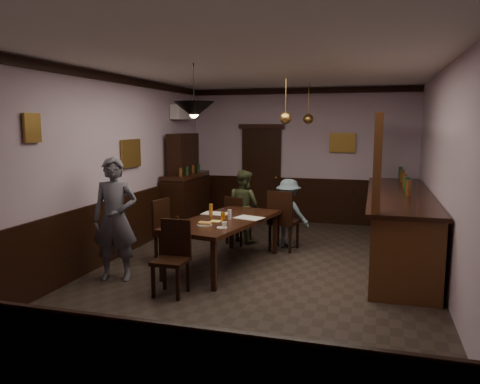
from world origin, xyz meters
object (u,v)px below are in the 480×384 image
(chair_far_left, at_px, (237,218))
(person_seated_right, at_px, (288,213))
(sideboard, at_px, (185,191))
(pendant_brass_mid, at_px, (286,118))
(chair_near, at_px, (173,254))
(pendant_iron, at_px, (194,110))
(person_standing, at_px, (115,219))
(soda_can, at_px, (223,216))
(chair_side, at_px, (167,228))
(chair_far_right, at_px, (282,218))
(person_seated_left, at_px, (244,206))
(bar_counter, at_px, (398,224))
(pendant_brass_far, at_px, (308,119))
(dining_table, at_px, (224,223))
(coffee_cup, at_px, (224,224))

(chair_far_left, xyz_separation_m, person_seated_right, (0.94, 0.09, 0.13))
(sideboard, height_order, pendant_brass_mid, pendant_brass_mid)
(chair_near, relative_size, pendant_iron, 1.33)
(person_seated_right, bearing_deg, pendant_brass_mid, 101.04)
(person_standing, bearing_deg, soda_can, 23.29)
(chair_side, xyz_separation_m, sideboard, (-0.64, 2.30, 0.25))
(chair_far_right, bearing_deg, sideboard, -15.93)
(chair_near, bearing_deg, person_seated_right, 69.19)
(chair_far_left, distance_m, chair_far_right, 0.91)
(chair_side, height_order, person_seated_left, person_seated_left)
(chair_far_left, relative_size, bar_counter, 0.21)
(soda_can, bearing_deg, chair_side, 175.77)
(soda_can, distance_m, pendant_brass_far, 3.17)
(chair_side, bearing_deg, pendant_brass_mid, -42.60)
(dining_table, relative_size, chair_far_right, 2.21)
(pendant_brass_mid, bearing_deg, dining_table, -120.78)
(pendant_brass_far, bearing_deg, pendant_brass_mid, -98.36)
(coffee_cup, bearing_deg, pendant_brass_mid, 85.36)
(person_seated_right, bearing_deg, chair_far_left, 24.69)
(dining_table, distance_m, soda_can, 0.15)
(pendant_brass_mid, bearing_deg, pendant_iron, -113.79)
(person_seated_right, xyz_separation_m, pendant_iron, (-0.91, -2.21, 1.77))
(person_seated_left, height_order, pendant_iron, pendant_iron)
(chair_far_right, height_order, pendant_iron, pendant_iron)
(chair_far_right, height_order, person_seated_right, person_seated_right)
(person_seated_right, bearing_deg, person_standing, 69.78)
(dining_table, relative_size, pendant_brass_mid, 2.91)
(pendant_iron, height_order, pendant_brass_far, same)
(person_seated_right, distance_m, sideboard, 2.51)
(person_standing, height_order, pendant_iron, pendant_iron)
(chair_far_left, bearing_deg, coffee_cup, 119.39)
(dining_table, xyz_separation_m, person_seated_left, (-0.13, 1.61, -0.01))
(dining_table, height_order, sideboard, sideboard)
(pendant_brass_far, bearing_deg, dining_table, -109.67)
(chair_far_left, bearing_deg, sideboard, -16.30)
(bar_counter, height_order, pendant_iron, pendant_iron)
(bar_counter, distance_m, pendant_brass_far, 2.81)
(dining_table, relative_size, pendant_brass_far, 2.91)
(dining_table, relative_size, person_seated_left, 1.74)
(dining_table, relative_size, bar_counter, 0.57)
(person_standing, relative_size, pendant_brass_far, 2.16)
(pendant_brass_mid, bearing_deg, chair_far_left, 171.24)
(chair_far_left, xyz_separation_m, pendant_brass_mid, (0.91, -0.14, 1.81))
(chair_side, height_order, soda_can, chair_side)
(chair_near, bearing_deg, dining_table, 77.72)
(chair_far_left, bearing_deg, chair_far_right, -174.54)
(coffee_cup, bearing_deg, person_seated_left, 110.04)
(person_seated_right, relative_size, pendant_brass_mid, 1.52)
(bar_counter, bearing_deg, chair_side, -162.48)
(bar_counter, bearing_deg, pendant_brass_mid, 177.34)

